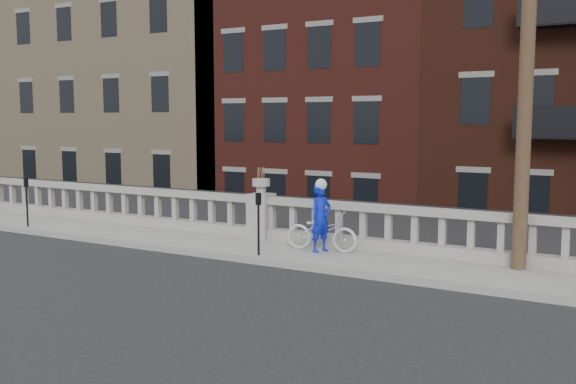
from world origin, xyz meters
name	(u,v)px	position (x,y,z in m)	size (l,w,h in m)	color
ground	(155,277)	(0.00, 0.00, 0.00)	(120.00, 120.00, 0.00)	black
sidewalk	(240,247)	(0.00, 3.00, 0.07)	(32.00, 2.20, 0.15)	gray
balustrade	(261,218)	(0.00, 3.95, 0.64)	(28.00, 0.34, 1.03)	gray
planter_pedestal	(261,210)	(0.00, 3.95, 0.83)	(0.55, 0.55, 1.76)	gray
lower_level	(475,128)	(0.56, 23.04, 2.63)	(80.00, 44.00, 20.80)	#605E59
utility_pole	(529,4)	(6.20, 3.60, 5.24)	(1.60, 0.28, 10.00)	#422D1E
parking_meter_b	(27,196)	(-6.45, 2.15, 1.00)	(0.10, 0.09, 1.36)	black
parking_meter_c	(258,217)	(1.06, 2.15, 1.00)	(0.10, 0.09, 1.36)	black
bicycle	(322,231)	(2.03, 3.25, 0.59)	(0.58, 1.67, 0.88)	silver
cyclist	(321,218)	(2.07, 3.14, 0.91)	(0.56, 0.36, 1.52)	#0C1BBD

